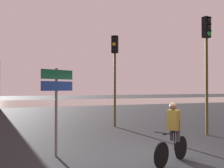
# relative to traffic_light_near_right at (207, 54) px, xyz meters

# --- Properties ---
(ground_plane) EXTENTS (120.00, 120.00, 0.00)m
(ground_plane) POSITION_rel_traffic_light_near_right_xyz_m (-3.87, -2.39, -3.49)
(ground_plane) COLOR black
(water_strip) EXTENTS (80.00, 16.00, 0.01)m
(water_strip) POSITION_rel_traffic_light_near_right_xyz_m (-3.87, 26.49, -3.48)
(water_strip) COLOR #9E937F
(water_strip) RESTS_ON ground
(traffic_light_near_right) EXTENTS (0.35, 0.37, 5.07)m
(traffic_light_near_right) POSITION_rel_traffic_light_near_right_xyz_m (0.00, 0.00, 0.00)
(traffic_light_near_right) COLOR #4C4719
(traffic_light_near_right) RESTS_ON ground
(traffic_light_center) EXTENTS (0.41, 0.42, 4.73)m
(traffic_light_center) POSITION_rel_traffic_light_near_right_xyz_m (-2.91, 3.47, -0.21)
(traffic_light_center) COLOR #4C4719
(traffic_light_center) RESTS_ON ground
(direction_sign_post) EXTENTS (0.98, 0.54, 2.60)m
(direction_sign_post) POSITION_rel_traffic_light_near_right_xyz_m (-6.49, -1.18, -1.69)
(direction_sign_post) COLOR slate
(direction_sign_post) RESTS_ON ground
(cyclist) EXTENTS (1.53, 0.85, 1.62)m
(cyclist) POSITION_rel_traffic_light_near_right_xyz_m (-3.65, -2.91, -2.67)
(cyclist) COLOR black
(cyclist) RESTS_ON ground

